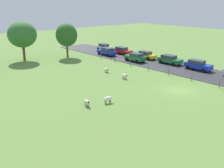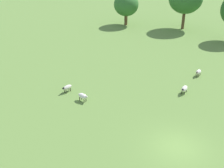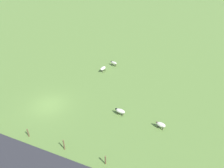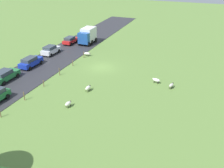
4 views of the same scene
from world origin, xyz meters
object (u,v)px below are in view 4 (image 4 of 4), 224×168
object	(u,v)px
car_6	(51,50)
car_4	(5,75)
sheep_4	(87,54)
truck_0	(88,35)
sheep_0	(171,85)
sheep_3	(68,104)
car_5	(31,62)
car_3	(70,40)
sheep_2	(88,88)
sheep_1	(156,80)

from	to	relation	value
car_6	car_4	bearing A→B (deg)	91.19
sheep_4	truck_0	distance (m)	7.82
sheep_4	truck_0	world-z (taller)	truck_0
sheep_0	car_6	bearing A→B (deg)	-13.90
sheep_3	car_5	distance (m)	15.51
sheep_0	sheep_3	bearing A→B (deg)	41.30
car_4	car_6	xyz separation A→B (m)	(0.26, -12.45, 0.02)
car_4	car_5	distance (m)	5.91
sheep_4	sheep_0	bearing A→B (deg)	155.82
car_3	sheep_2	bearing A→B (deg)	126.03
sheep_3	sheep_4	xyz separation A→B (m)	(6.04, -17.36, -0.01)
sheep_1	sheep_4	world-z (taller)	sheep_1
sheep_0	sheep_1	size ratio (longest dim) A/B	1.01
car_5	sheep_1	bearing A→B (deg)	-176.12
sheep_1	car_4	world-z (taller)	car_4
sheep_0	sheep_3	xyz separation A→B (m)	(11.04, 9.69, -0.02)
sheep_1	sheep_3	xyz separation A→B (m)	(8.69, 10.53, -0.04)
sheep_2	car_4	xyz separation A→B (m)	(13.12, 1.49, 0.39)
sheep_4	car_3	xyz separation A→B (m)	(6.79, -5.52, 0.37)
car_6	sheep_2	bearing A→B (deg)	140.68
sheep_3	car_3	xyz separation A→B (m)	(12.82, -22.88, 0.36)
sheep_2	car_6	bearing A→B (deg)	-39.32
sheep_0	sheep_3	world-z (taller)	same
sheep_3	truck_0	distance (m)	26.08
sheep_0	car_5	xyz separation A→B (m)	(23.59, 0.60, 0.40)
sheep_3	sheep_4	bearing A→B (deg)	-70.83
sheep_0	car_6	distance (m)	24.73
truck_0	car_5	distance (m)	15.60
sheep_2	sheep_4	distance (m)	14.23
sheep_2	sheep_4	world-z (taller)	sheep_2
sheep_0	sheep_1	distance (m)	2.50
car_4	car_6	size ratio (longest dim) A/B	1.08
sheep_0	sheep_3	size ratio (longest dim) A/B	1.10
car_4	car_3	bearing A→B (deg)	-89.67
sheep_1	sheep_2	xyz separation A→B (m)	(8.27, 5.86, -0.03)
sheep_0	car_3	bearing A→B (deg)	-28.92
sheep_0	car_5	size ratio (longest dim) A/B	0.27
sheep_3	car_4	size ratio (longest dim) A/B	0.25
sheep_1	sheep_4	xyz separation A→B (m)	(14.72, -6.83, -0.06)
sheep_0	car_5	world-z (taller)	car_5
sheep_2	car_3	size ratio (longest dim) A/B	0.30
sheep_3	car_4	distance (m)	13.11
car_5	sheep_0	bearing A→B (deg)	-178.54
sheep_0	car_3	xyz separation A→B (m)	(23.86, -13.18, 0.33)
sheep_0	car_6	size ratio (longest dim) A/B	0.29
sheep_1	car_4	size ratio (longest dim) A/B	0.27
sheep_3	car_3	size ratio (longest dim) A/B	0.27
sheep_3	car_6	bearing A→B (deg)	-50.33
sheep_1	truck_0	xyz separation A→B (m)	(18.01, -13.79, 1.30)
sheep_4	car_6	xyz separation A→B (m)	(6.93, 1.73, 0.44)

